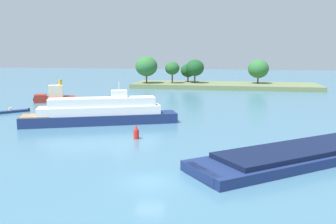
{
  "coord_description": "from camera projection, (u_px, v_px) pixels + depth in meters",
  "views": [
    {
      "loc": [
        6.92,
        -28.95,
        11.22
      ],
      "look_at": [
        -3.73,
        29.43,
        1.2
      ],
      "focal_mm": 38.5,
      "sensor_mm": 36.0,
      "label": 1
    }
  ],
  "objects": [
    {
      "name": "ground_plane",
      "position": [
        149.0,
        182.0,
        31.18
      ],
      "size": [
        400.0,
        400.0,
        0.0
      ],
      "primitive_type": "plane",
      "color": "teal"
    },
    {
      "name": "treeline_island",
      "position": [
        212.0,
        78.0,
        112.48
      ],
      "size": [
        56.62,
        17.16,
        9.7
      ],
      "color": "#66754C",
      "rests_on": "ground"
    },
    {
      "name": "white_riverboat",
      "position": [
        101.0,
        113.0,
        56.15
      ],
      "size": [
        23.69,
        12.43,
        6.63
      ],
      "color": "navy",
      "rests_on": "ground"
    },
    {
      "name": "cargo_barge",
      "position": [
        322.0,
        149.0,
        38.77
      ],
      "size": [
        27.28,
        23.37,
        5.57
      ],
      "color": "navy",
      "rests_on": "ground"
    },
    {
      "name": "tugboat",
      "position": [
        54.0,
        96.0,
        80.84
      ],
      "size": [
        9.41,
        6.95,
        4.95
      ],
      "color": "maroon",
      "rests_on": "ground"
    },
    {
      "name": "fishing_skiff",
      "position": [
        13.0,
        111.0,
        66.73
      ],
      "size": [
        4.58,
        4.83,
        0.91
      ],
      "color": "navy",
      "rests_on": "ground"
    },
    {
      "name": "channel_buoy_red",
      "position": [
        136.0,
        133.0,
        46.59
      ],
      "size": [
        0.7,
        0.7,
        1.9
      ],
      "color": "red",
      "rests_on": "ground"
    }
  ]
}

